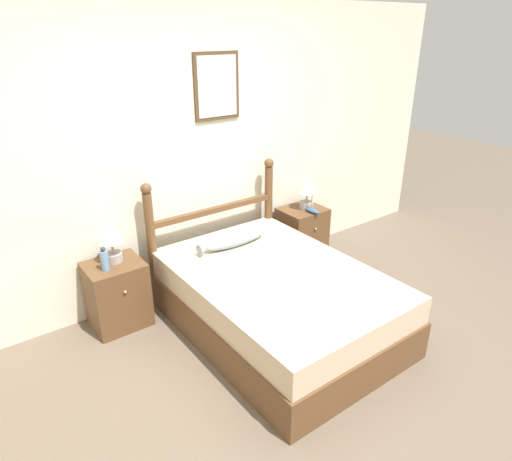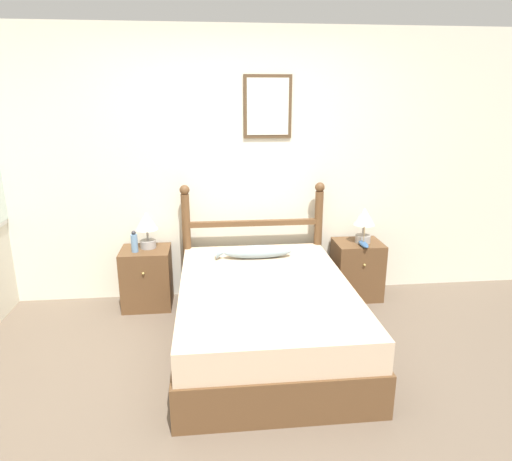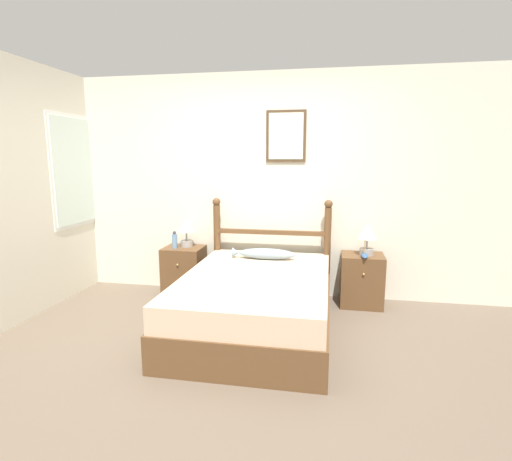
{
  "view_description": "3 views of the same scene",
  "coord_description": "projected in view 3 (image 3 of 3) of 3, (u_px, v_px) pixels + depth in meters",
  "views": [
    {
      "loc": [
        -1.82,
        -1.8,
        2.31
      ],
      "look_at": [
        0.24,
        0.98,
        0.76
      ],
      "focal_mm": 32.0,
      "sensor_mm": 36.0,
      "label": 1
    },
    {
      "loc": [
        -0.22,
        -2.62,
        1.94
      ],
      "look_at": [
        0.16,
        0.97,
        0.87
      ],
      "focal_mm": 32.0,
      "sensor_mm": 36.0,
      "label": 2
    },
    {
      "loc": [
        0.84,
        -2.86,
        1.59
      ],
      "look_at": [
        0.12,
        1.05,
        0.87
      ],
      "focal_mm": 28.0,
      "sensor_mm": 36.0,
      "label": 3
    }
  ],
  "objects": [
    {
      "name": "ground_plane",
      "position": [
        218.0,
        360.0,
        3.2
      ],
      "size": [
        16.0,
        16.0,
        0.0
      ],
      "primitive_type": "plane",
      "color": "brown"
    },
    {
      "name": "wall_back",
      "position": [
        257.0,
        186.0,
        4.65
      ],
      "size": [
        6.4,
        0.08,
        2.55
      ],
      "color": "beige",
      "rests_on": "ground_plane"
    },
    {
      "name": "bed",
      "position": [
        256.0,
        303.0,
        3.74
      ],
      "size": [
        1.36,
        1.95,
        0.53
      ],
      "color": "brown",
      "rests_on": "ground_plane"
    },
    {
      "name": "headboard",
      "position": [
        271.0,
        244.0,
        4.58
      ],
      "size": [
        1.37,
        0.09,
        1.15
      ],
      "color": "brown",
      "rests_on": "ground_plane"
    },
    {
      "name": "nightstand_left",
      "position": [
        184.0,
        271.0,
        4.73
      ],
      "size": [
        0.45,
        0.41,
        0.57
      ],
      "color": "brown",
      "rests_on": "ground_plane"
    },
    {
      "name": "nightstand_right",
      "position": [
        362.0,
        280.0,
        4.36
      ],
      "size": [
        0.45,
        0.41,
        0.57
      ],
      "color": "brown",
      "rests_on": "ground_plane"
    },
    {
      "name": "table_lamp_left",
      "position": [
        186.0,
        228.0,
        4.68
      ],
      "size": [
        0.21,
        0.21,
        0.35
      ],
      "color": "gray",
      "rests_on": "nightstand_left"
    },
    {
      "name": "table_lamp_right",
      "position": [
        367.0,
        235.0,
        4.25
      ],
      "size": [
        0.21,
        0.21,
        0.35
      ],
      "color": "gray",
      "rests_on": "nightstand_right"
    },
    {
      "name": "bottle",
      "position": [
        175.0,
        240.0,
        4.61
      ],
      "size": [
        0.06,
        0.06,
        0.2
      ],
      "color": "#668CB2",
      "rests_on": "nightstand_left"
    },
    {
      "name": "model_boat",
      "position": [
        364.0,
        255.0,
        4.19
      ],
      "size": [
        0.07,
        0.22,
        0.2
      ],
      "color": "#335684",
      "rests_on": "nightstand_right"
    },
    {
      "name": "fish_pillow",
      "position": [
        265.0,
        254.0,
        4.26
      ],
      "size": [
        0.68,
        0.15,
        0.12
      ],
      "color": "#8499A3",
      "rests_on": "bed"
    }
  ]
}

